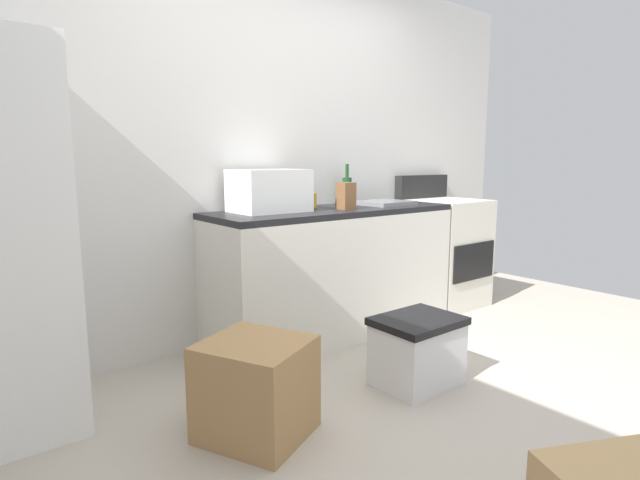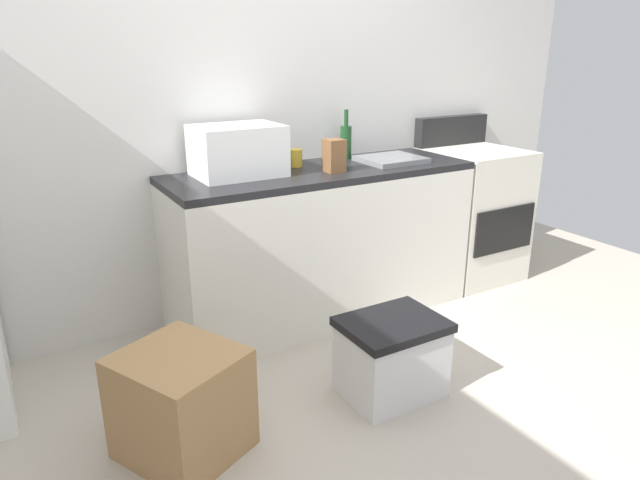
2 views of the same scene
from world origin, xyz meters
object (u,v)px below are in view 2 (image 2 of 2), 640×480
at_px(wine_bottle, 346,141).
at_px(cardboard_box_medium, 182,404).
at_px(stove_oven, 471,212).
at_px(coffee_mug, 295,158).
at_px(storage_bin, 391,357).
at_px(knife_block, 334,156).
at_px(microwave, 238,151).

distance_m(wine_bottle, cardboard_box_medium, 1.92).
relative_size(stove_oven, coffee_mug, 11.00).
relative_size(coffee_mug, storage_bin, 0.22).
relative_size(wine_bottle, cardboard_box_medium, 0.68).
bearing_deg(wine_bottle, knife_block, -132.18).
xyz_separation_m(knife_block, storage_bin, (-0.18, -0.82, -0.80)).
height_order(coffee_mug, cardboard_box_medium, coffee_mug).
xyz_separation_m(wine_bottle, storage_bin, (-0.45, -1.11, -0.82)).
relative_size(coffee_mug, knife_block, 0.56).
distance_m(stove_oven, cardboard_box_medium, 2.50).
xyz_separation_m(coffee_mug, cardboard_box_medium, (-1.03, -0.95, -0.73)).
bearing_deg(knife_block, storage_bin, -102.70).
distance_m(stove_oven, storage_bin, 1.68).
distance_m(wine_bottle, storage_bin, 1.45).
relative_size(microwave, coffee_mug, 4.60).
bearing_deg(knife_block, wine_bottle, 47.82).
height_order(microwave, storage_bin, microwave).
bearing_deg(stove_oven, cardboard_box_medium, -160.68).
bearing_deg(storage_bin, microwave, 107.56).
bearing_deg(coffee_mug, cardboard_box_medium, -137.29).
bearing_deg(cardboard_box_medium, knife_block, 31.97).
xyz_separation_m(stove_oven, coffee_mug, (-1.31, 0.13, 0.48)).
relative_size(wine_bottle, coffee_mug, 3.00).
xyz_separation_m(wine_bottle, knife_block, (-0.27, -0.30, -0.02)).
xyz_separation_m(wine_bottle, cardboard_box_medium, (-1.42, -1.02, -0.79)).
height_order(microwave, coffee_mug, microwave).
relative_size(knife_block, cardboard_box_medium, 0.41).
height_order(cardboard_box_medium, storage_bin, cardboard_box_medium).
bearing_deg(storage_bin, coffee_mug, 86.36).
bearing_deg(storage_bin, stove_oven, 33.70).
bearing_deg(knife_block, coffee_mug, 116.36).
bearing_deg(coffee_mug, stove_oven, -5.69).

